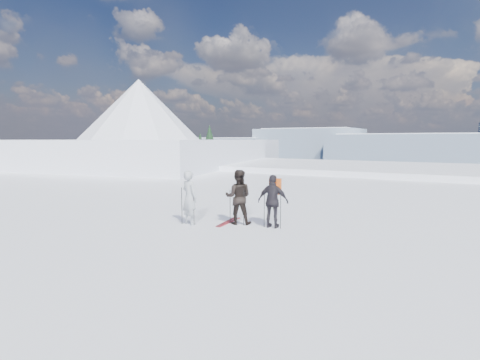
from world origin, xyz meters
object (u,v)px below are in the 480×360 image
object	(u,v)px
skier_dark	(238,197)
skier_pack	(273,201)
skis_loose	(228,222)
skier_grey	(189,197)

from	to	relation	value
skier_dark	skier_pack	world-z (taller)	skier_dark
skier_dark	skis_loose	xyz separation A→B (m)	(-0.46, 0.04, -0.98)
skier_pack	skis_loose	bearing A→B (deg)	-5.41
skier_pack	skis_loose	world-z (taller)	skier_pack
skier_grey	skis_loose	xyz separation A→B (m)	(1.07, 0.93, -0.97)
skier_grey	skis_loose	size ratio (longest dim) A/B	1.15
skis_loose	skier_pack	bearing A→B (deg)	1.97
skier_grey	skier_dark	xyz separation A→B (m)	(1.53, 0.90, 0.01)
skier_grey	skier_dark	bearing A→B (deg)	-133.82
skier_grey	skier_pack	distance (m)	3.04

